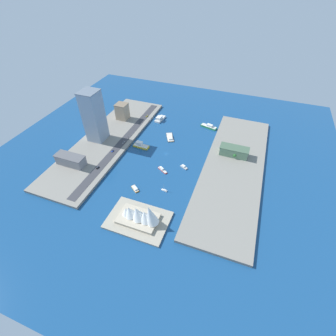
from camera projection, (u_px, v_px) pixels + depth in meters
ground_plane at (166, 154)px, 317.06m from camera, size 440.00×440.00×0.00m
quay_west at (233, 168)px, 292.98m from camera, size 70.00×240.00×3.29m
quay_east at (108, 139)px, 338.93m from camera, size 70.00×240.00×3.29m
peninsula_point at (138, 220)px, 236.72m from camera, size 60.39×41.42×2.00m
road_strip at (123, 142)px, 331.76m from camera, size 10.75×228.00×0.15m
ferry_green_doubledeck at (209, 126)px, 363.52m from camera, size 26.85×12.64×5.82m
water_taxi_orange at (135, 189)px, 268.12m from camera, size 11.81×10.42×2.98m
tugboat_red at (162, 170)px, 291.79m from camera, size 14.71×10.46×3.34m
ferry_white_commuter at (160, 119)px, 379.71m from camera, size 11.61×24.68×7.18m
sailboat_small_white at (164, 190)px, 266.72m from camera, size 7.86×3.23×10.45m
barge_flat_brown at (170, 137)px, 343.59m from camera, size 18.17×23.98×3.19m
ferry_yellow_fast at (141, 145)px, 326.54m from camera, size 23.68×9.22×7.96m
yacht_sleek_gray at (184, 167)px, 295.41m from camera, size 10.63×7.40×3.12m
apartment_midrise_tan at (122, 111)px, 370.94m from camera, size 17.50×16.96×24.56m
warehouse_low_gray at (71, 160)px, 292.18m from camera, size 37.52×14.75×12.90m
terminal_long_green at (234, 151)px, 306.05m from camera, size 36.50×14.95×11.81m
tower_tall_glass at (94, 116)px, 315.11m from camera, size 22.73×24.43×69.40m
hatchback_blue at (113, 151)px, 314.83m from camera, size 1.90×4.50×1.56m
taxi_yellow_cab at (147, 116)px, 382.73m from camera, size 1.95×5.15×1.50m
sedan_silver at (124, 142)px, 329.10m from camera, size 2.05×5.05×1.58m
suv_black at (98, 167)px, 290.17m from camera, size 2.03×4.66×1.57m
traffic_light_waterfront at (128, 138)px, 330.87m from camera, size 0.36×0.36×6.50m
opera_landmark at (140, 215)px, 229.58m from camera, size 41.93×24.69×25.39m
park_tree_cluster at (231, 151)px, 306.32m from camera, size 14.52×13.43×8.90m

